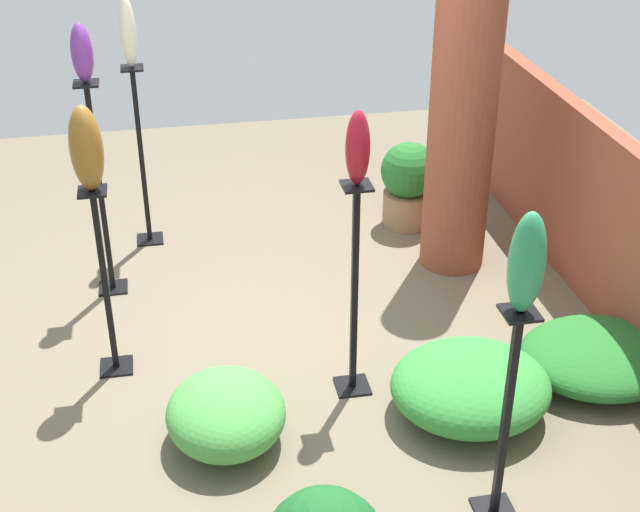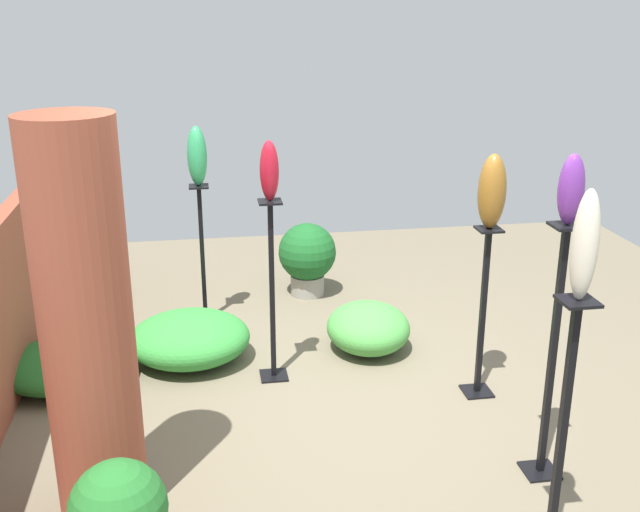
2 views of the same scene
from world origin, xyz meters
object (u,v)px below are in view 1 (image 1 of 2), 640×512
object	(u,v)px
pedestal_jade	(505,427)
art_vase_jade	(527,263)
pedestal_ruby	(354,300)
brick_pillar	(462,127)
pedestal_ivory	(142,165)
pedestal_violet	(101,199)
art_vase_bronze	(86,149)
art_vase_ivory	(128,32)
art_vase_violet	(82,53)
pedestal_bronze	(106,291)
art_vase_ruby	(358,148)
potted_plant_mid_left	(408,183)

from	to	relation	value
pedestal_jade	art_vase_jade	world-z (taller)	art_vase_jade
pedestal_ruby	pedestal_jade	world-z (taller)	pedestal_ruby
brick_pillar	pedestal_ruby	xyz separation A→B (m)	(1.35, -1.06, -0.45)
pedestal_ivory	pedestal_violet	distance (m)	0.74
art_vase_bronze	brick_pillar	bearing A→B (deg)	109.89
pedestal_ivory	art_vase_ivory	bearing A→B (deg)	0.00
art_vase_violet	art_vase_bronze	size ratio (longest dim) A/B	0.76
art_vase_violet	pedestal_ruby	bearing A→B (deg)	45.00
brick_pillar	pedestal_ruby	size ratio (longest dim) A/B	1.60
brick_pillar	pedestal_bronze	size ratio (longest dim) A/B	1.76
pedestal_ivory	art_vase_ruby	bearing A→B (deg)	28.57
art_vase_jade	art_vase_violet	bearing A→B (deg)	-143.19
pedestal_bronze	art_vase_jade	size ratio (longest dim) A/B	2.50
pedestal_bronze	potted_plant_mid_left	world-z (taller)	pedestal_bronze
pedestal_bronze	pedestal_ivory	bearing A→B (deg)	171.53
art_vase_bronze	pedestal_violet	bearing A→B (deg)	-178.18
pedestal_jade	art_vase_bronze	distance (m)	2.62
pedestal_ivory	art_vase_jade	bearing A→B (deg)	26.76
pedestal_ruby	potted_plant_mid_left	bearing A→B (deg)	155.89
pedestal_violet	art_vase_ivory	xyz separation A→B (m)	(-0.68, 0.28, 0.94)
pedestal_ruby	potted_plant_mid_left	distance (m)	2.21
brick_pillar	pedestal_ivory	bearing A→B (deg)	-108.96
pedestal_ivory	potted_plant_mid_left	bearing A→B (deg)	87.11
art_vase_jade	pedestal_jade	bearing A→B (deg)	180.00
art_vase_violet	art_vase_ruby	distance (m)	2.02
brick_pillar	art_vase_ruby	size ratio (longest dim) A/B	5.17
potted_plant_mid_left	pedestal_ivory	bearing A→B (deg)	-92.89
art_vase_violet	art_vase_jade	size ratio (longest dim) A/B	0.77
art_vase_ivory	art_vase_bronze	distance (m)	1.67
pedestal_ivory	pedestal_ruby	world-z (taller)	pedestal_ivory
pedestal_ivory	art_vase_ivory	world-z (taller)	art_vase_ivory
potted_plant_mid_left	brick_pillar	bearing A→B (deg)	13.79
pedestal_bronze	brick_pillar	bearing A→B (deg)	109.89
pedestal_jade	art_vase_violet	xyz separation A→B (m)	(-2.54, -1.90, 1.16)
pedestal_bronze	art_vase_ruby	size ratio (longest dim) A/B	2.93
pedestal_ruby	pedestal_bronze	bearing A→B (deg)	-108.40
pedestal_bronze	art_vase_ruby	xyz separation A→B (m)	(0.46, 1.39, 0.99)
art_vase_ivory	art_vase_ruby	size ratio (longest dim) A/B	1.21
pedestal_violet	art_vase_violet	world-z (taller)	art_vase_violet
pedestal_bronze	art_vase_bronze	xyz separation A→B (m)	(0.00, 0.00, 0.90)
pedestal_jade	art_vase_bronze	world-z (taller)	art_vase_bronze
potted_plant_mid_left	art_vase_ivory	bearing A→B (deg)	-92.89
pedestal_violet	art_vase_bronze	distance (m)	1.22
pedestal_jade	art_vase_ivory	xyz separation A→B (m)	(-3.23, -1.63, 1.09)
art_vase_bronze	pedestal_ruby	bearing A→B (deg)	71.60
art_vase_violet	potted_plant_mid_left	xyz separation A→B (m)	(-0.58, 2.32, -1.35)
art_vase_ivory	pedestal_ruby	bearing A→B (deg)	28.57
pedestal_bronze	potted_plant_mid_left	size ratio (longest dim) A/B	1.75
art_vase_ruby	art_vase_ivory	bearing A→B (deg)	-151.43
pedestal_violet	art_vase_bronze	world-z (taller)	art_vase_bronze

